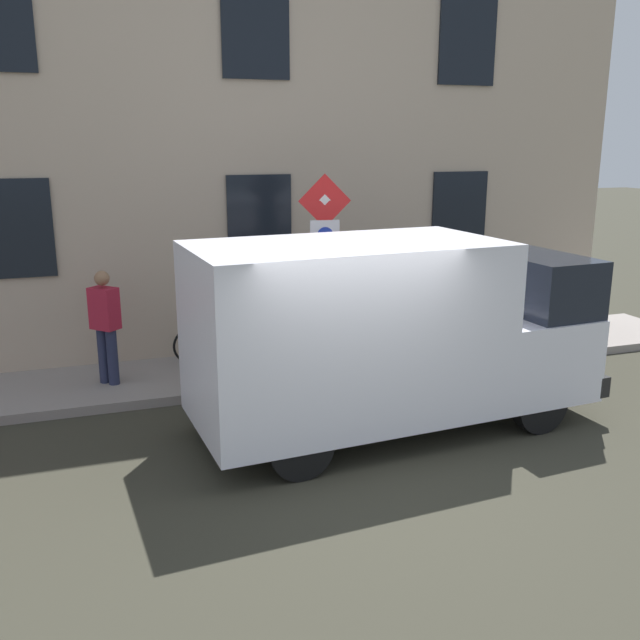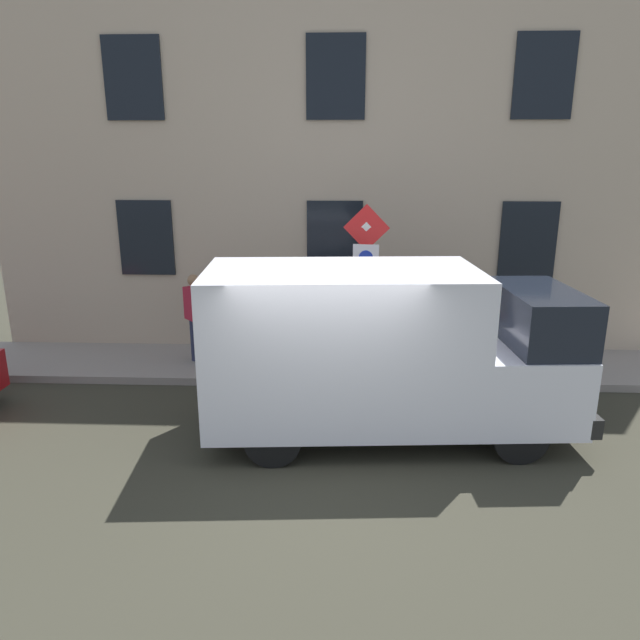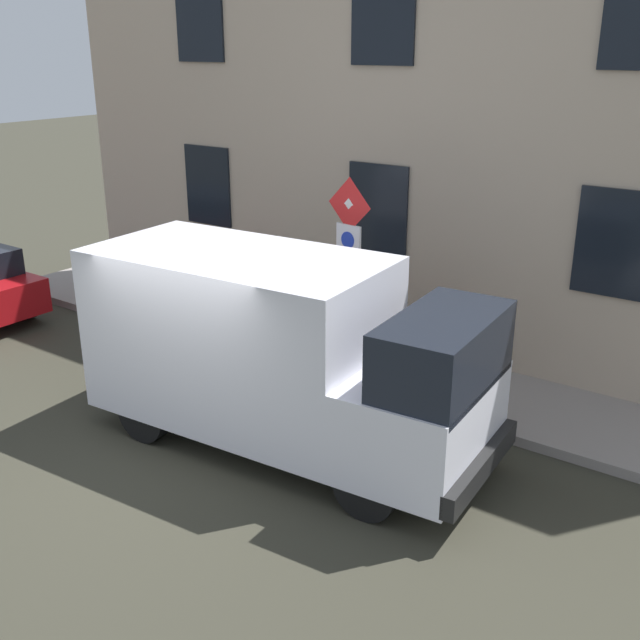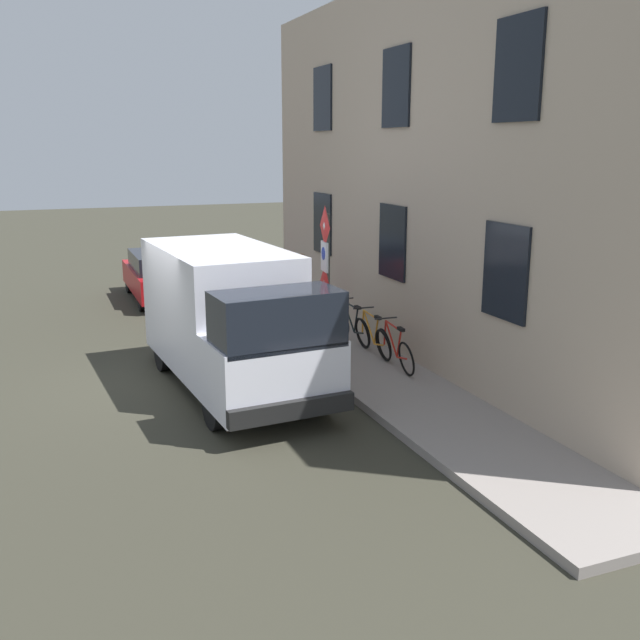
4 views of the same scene
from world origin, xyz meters
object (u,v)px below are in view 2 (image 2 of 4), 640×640
at_px(delivery_van, 383,349).
at_px(litter_bin, 295,350).
at_px(bicycle_black, 295,337).
at_px(pedestrian, 195,315).
at_px(bicycle_orange, 345,337).
at_px(sign_post_stacked, 365,274).
at_px(bicycle_red, 395,338).

relative_size(delivery_van, litter_bin, 6.06).
relative_size(bicycle_black, pedestrian, 0.99).
xyz_separation_m(bicycle_orange, litter_bin, (-1.03, 0.92, 0.08)).
bearing_deg(bicycle_black, litter_bin, 93.64).
xyz_separation_m(sign_post_stacked, bicycle_orange, (1.18, 0.34, -1.53)).
distance_m(sign_post_stacked, bicycle_red, 2.03).
distance_m(bicycle_orange, litter_bin, 1.38).
distance_m(bicycle_red, pedestrian, 3.91).
xyz_separation_m(sign_post_stacked, pedestrian, (0.69, 3.19, -0.97)).
relative_size(bicycle_orange, litter_bin, 1.91).
bearing_deg(litter_bin, bicycle_orange, -41.63).
height_order(delivery_van, bicycle_black, delivery_van).
bearing_deg(litter_bin, bicycle_black, 4.10).
height_order(bicycle_red, bicycle_orange, same).
bearing_deg(sign_post_stacked, pedestrian, 77.74).
bearing_deg(sign_post_stacked, litter_bin, 83.31).
relative_size(delivery_van, bicycle_black, 3.19).
bearing_deg(bicycle_orange, sign_post_stacked, 108.03).
height_order(delivery_van, bicycle_red, delivery_van).
height_order(sign_post_stacked, bicycle_red, sign_post_stacked).
distance_m(delivery_van, pedestrian, 4.29).
relative_size(bicycle_black, litter_bin, 1.90).
distance_m(sign_post_stacked, bicycle_black, 2.34).
bearing_deg(delivery_van, bicycle_black, 112.49).
xyz_separation_m(bicycle_red, pedestrian, (-0.49, 3.84, 0.56)).
height_order(bicycle_red, pedestrian, pedestrian).
relative_size(sign_post_stacked, delivery_van, 0.54).
distance_m(delivery_van, litter_bin, 2.63).
bearing_deg(bicycle_red, sign_post_stacked, 64.95).
bearing_deg(bicycle_red, pedestrian, 11.09).
distance_m(bicycle_red, bicycle_orange, 0.99).
relative_size(bicycle_red, litter_bin, 1.91).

